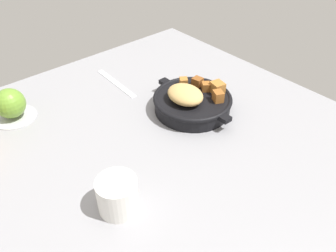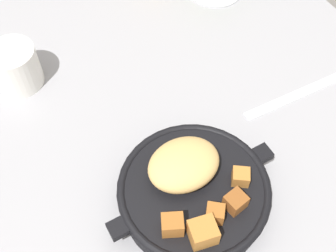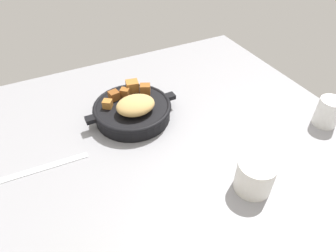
% 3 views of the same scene
% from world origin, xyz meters
% --- Properties ---
extents(ground_plane, '(0.98, 0.94, 0.02)m').
position_xyz_m(ground_plane, '(0.00, 0.00, -0.01)').
color(ground_plane, gray).
extents(cast_iron_skillet, '(0.25, 0.21, 0.08)m').
position_xyz_m(cast_iron_skillet, '(0.04, -0.14, 0.03)').
color(cast_iron_skillet, black).
rests_on(cast_iron_skillet, ground_plane).
extents(butter_knife, '(0.20, 0.02, 0.00)m').
position_xyz_m(butter_knife, '(0.28, -0.06, 0.00)').
color(butter_knife, silver).
rests_on(butter_knife, ground_plane).
extents(ceramic_mug_white, '(0.08, 0.08, 0.07)m').
position_xyz_m(ceramic_mug_white, '(-0.10, 0.19, 0.04)').
color(ceramic_mug_white, silver).
rests_on(ceramic_mug_white, ground_plane).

